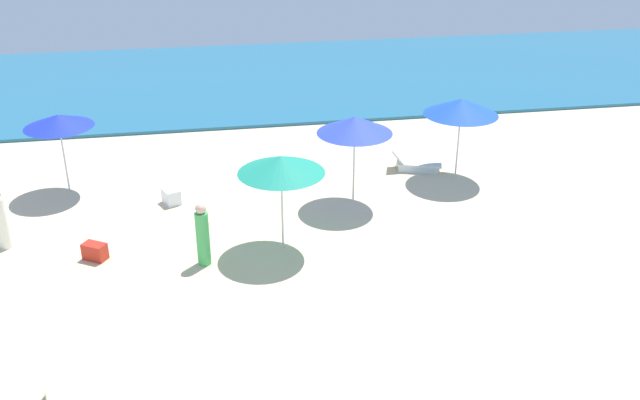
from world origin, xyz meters
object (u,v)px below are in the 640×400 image
object	(u,v)px
cooler_box_1	(171,196)
lounge_chair_2_0	(0,395)
umbrella_3	(281,165)
beachgoer_2	(1,221)
cooler_box_0	(95,251)
umbrella_0	(58,121)
umbrella_1	(461,107)
umbrella_4	(355,125)
lounge_chair_1_0	(415,162)
beachgoer_0	(203,235)

from	to	relation	value
cooler_box_1	lounge_chair_2_0	bearing A→B (deg)	136.08
umbrella_3	beachgoer_2	size ratio (longest dim) A/B	1.59
cooler_box_0	umbrella_0	bearing A→B (deg)	137.48
umbrella_0	umbrella_1	bearing A→B (deg)	-4.71
umbrella_0	umbrella_3	size ratio (longest dim) A/B	0.95
beachgoer_2	cooler_box_1	size ratio (longest dim) A/B	2.98
umbrella_1	umbrella_4	xyz separation A→B (m)	(-3.45, -1.19, 0.07)
lounge_chair_1_0	umbrella_3	size ratio (longest dim) A/B	0.68
umbrella_1	lounge_chair_1_0	distance (m)	2.39
umbrella_3	cooler_box_1	world-z (taller)	umbrella_3
beachgoer_0	beachgoer_2	bearing A→B (deg)	34.16
umbrella_1	beachgoer_2	xyz separation A→B (m)	(-12.55, -2.22, -1.52)
lounge_chair_1_0	umbrella_4	xyz separation A→B (m)	(-2.40, -1.98, 2.06)
umbrella_0	beachgoer_0	bearing A→B (deg)	-52.09
umbrella_1	lounge_chair_1_0	size ratio (longest dim) A/B	1.49
umbrella_1	cooler_box_0	size ratio (longest dim) A/B	4.44
beachgoer_0	umbrella_4	bearing A→B (deg)	-94.30
cooler_box_0	cooler_box_1	size ratio (longest dim) A/B	1.08
umbrella_0	lounge_chair_2_0	bearing A→B (deg)	-89.48
lounge_chair_1_0	lounge_chair_2_0	distance (m)	13.76
lounge_chair_1_0	cooler_box_1	xyz separation A→B (m)	(-7.46, -1.16, -0.04)
umbrella_3	cooler_box_1	xyz separation A→B (m)	(-2.77, 3.07, -2.03)
cooler_box_0	cooler_box_1	distance (m)	3.36
lounge_chair_1_0	umbrella_3	world-z (taller)	umbrella_3
lounge_chair_2_0	umbrella_1	bearing A→B (deg)	-35.72
umbrella_1	lounge_chair_2_0	distance (m)	14.23
umbrella_4	beachgoer_2	distance (m)	9.29
lounge_chair_2_0	beachgoer_0	world-z (taller)	beachgoer_0
umbrella_0	lounge_chair_1_0	distance (m)	10.58
umbrella_0	lounge_chair_2_0	distance (m)	9.45
umbrella_4	beachgoer_2	xyz separation A→B (m)	(-9.10, -1.03, -1.58)
umbrella_4	cooler_box_0	distance (m)	7.44
lounge_chair_2_0	beachgoer_2	size ratio (longest dim) A/B	0.98
umbrella_4	beachgoer_0	distance (m)	5.26
beachgoer_2	cooler_box_0	bearing A→B (deg)	-172.39
beachgoer_0	umbrella_1	bearing A→B (deg)	-99.98
umbrella_0	umbrella_4	bearing A→B (deg)	-14.94
lounge_chair_1_0	cooler_box_1	world-z (taller)	lounge_chair_1_0
cooler_box_1	beachgoer_2	bearing A→B (deg)	90.43
beachgoer_0	umbrella_3	bearing A→B (deg)	-113.91
cooler_box_1	umbrella_4	bearing A→B (deg)	-123.30
umbrella_3	cooler_box_0	world-z (taller)	umbrella_3
umbrella_0	cooler_box_0	distance (m)	4.75
umbrella_4	lounge_chair_1_0	bearing A→B (deg)	39.53
umbrella_1	beachgoer_2	world-z (taller)	umbrella_1
umbrella_4	cooler_box_0	xyz separation A→B (m)	(-6.84, -2.03, -2.10)
beachgoer_2	cooler_box_0	size ratio (longest dim) A/B	2.77
umbrella_3	cooler_box_0	size ratio (longest dim) A/B	4.40
umbrella_3	beachgoer_2	xyz separation A→B (m)	(-6.82, 1.23, -1.52)
lounge_chair_2_0	lounge_chair_1_0	bearing A→B (deg)	-30.47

